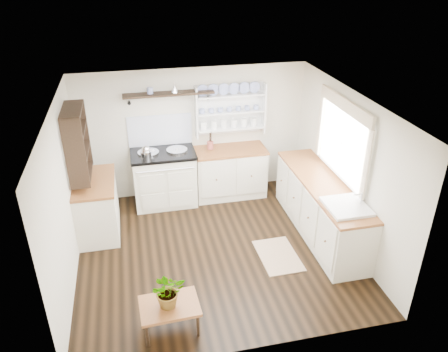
# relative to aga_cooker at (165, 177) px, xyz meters

# --- Properties ---
(floor) EXTENTS (4.00, 3.80, 0.01)m
(floor) POSITION_rel_aga_cooker_xyz_m (0.58, -1.57, -0.49)
(floor) COLOR black
(floor) RESTS_ON ground
(wall_back) EXTENTS (4.00, 0.02, 2.30)m
(wall_back) POSITION_rel_aga_cooker_xyz_m (0.58, 0.33, 0.66)
(wall_back) COLOR beige
(wall_back) RESTS_ON ground
(wall_right) EXTENTS (0.02, 3.80, 2.30)m
(wall_right) POSITION_rel_aga_cooker_xyz_m (2.58, -1.57, 0.66)
(wall_right) COLOR beige
(wall_right) RESTS_ON ground
(wall_left) EXTENTS (0.02, 3.80, 2.30)m
(wall_left) POSITION_rel_aga_cooker_xyz_m (-1.42, -1.57, 0.66)
(wall_left) COLOR beige
(wall_left) RESTS_ON ground
(ceiling) EXTENTS (4.00, 3.80, 0.01)m
(ceiling) POSITION_rel_aga_cooker_xyz_m (0.58, -1.57, 1.81)
(ceiling) COLOR white
(ceiling) RESTS_ON wall_back
(window) EXTENTS (0.08, 1.55, 1.22)m
(window) POSITION_rel_aga_cooker_xyz_m (2.53, -1.42, 1.07)
(window) COLOR white
(window) RESTS_ON wall_right
(aga_cooker) EXTENTS (1.09, 0.75, 1.00)m
(aga_cooker) POSITION_rel_aga_cooker_xyz_m (0.00, 0.00, 0.00)
(aga_cooker) COLOR silver
(aga_cooker) RESTS_ON floor
(back_cabinets) EXTENTS (1.27, 0.63, 0.90)m
(back_cabinets) POSITION_rel_aga_cooker_xyz_m (1.18, 0.03, -0.03)
(back_cabinets) COLOR white
(back_cabinets) RESTS_ON floor
(right_cabinets) EXTENTS (0.62, 2.43, 0.90)m
(right_cabinets) POSITION_rel_aga_cooker_xyz_m (2.28, -1.47, -0.03)
(right_cabinets) COLOR white
(right_cabinets) RESTS_ON floor
(belfast_sink) EXTENTS (0.55, 0.60, 0.45)m
(belfast_sink) POSITION_rel_aga_cooker_xyz_m (2.28, -2.22, 0.31)
(belfast_sink) COLOR white
(belfast_sink) RESTS_ON right_cabinets
(left_cabinets) EXTENTS (0.62, 1.13, 0.90)m
(left_cabinets) POSITION_rel_aga_cooker_xyz_m (-1.12, -0.67, -0.03)
(left_cabinets) COLOR white
(left_cabinets) RESTS_ON floor
(plate_rack) EXTENTS (1.20, 0.22, 0.90)m
(plate_rack) POSITION_rel_aga_cooker_xyz_m (1.23, 0.29, 1.06)
(plate_rack) COLOR white
(plate_rack) RESTS_ON wall_back
(high_shelf) EXTENTS (1.50, 0.29, 0.16)m
(high_shelf) POSITION_rel_aga_cooker_xyz_m (0.18, 0.21, 1.41)
(high_shelf) COLOR black
(high_shelf) RESTS_ON wall_back
(left_shelving) EXTENTS (0.28, 0.80, 1.05)m
(left_shelving) POSITION_rel_aga_cooker_xyz_m (-1.26, -0.67, 1.06)
(left_shelving) COLOR black
(left_shelving) RESTS_ON wall_left
(kettle) EXTENTS (0.19, 0.19, 0.23)m
(kettle) POSITION_rel_aga_cooker_xyz_m (-0.28, -0.12, 0.55)
(kettle) COLOR silver
(kettle) RESTS_ON aga_cooker
(utensil_crock) EXTENTS (0.11, 0.11, 0.13)m
(utensil_crock) POSITION_rel_aga_cooker_xyz_m (0.84, 0.11, 0.48)
(utensil_crock) COLOR #9A4238
(utensil_crock) RESTS_ON back_cabinets
(center_table) EXTENTS (0.70, 0.52, 0.37)m
(center_table) POSITION_rel_aga_cooker_xyz_m (-0.24, -2.97, -0.17)
(center_table) COLOR brown
(center_table) RESTS_ON floor
(potted_plant) EXTENTS (0.43, 0.39, 0.43)m
(potted_plant) POSITION_rel_aga_cooker_xyz_m (-0.24, -2.97, 0.09)
(potted_plant) COLOR #3F7233
(potted_plant) RESTS_ON center_table
(floor_rug) EXTENTS (0.57, 0.86, 0.02)m
(floor_rug) POSITION_rel_aga_cooker_xyz_m (1.45, -1.93, -0.49)
(floor_rug) COLOR #80664A
(floor_rug) RESTS_ON floor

